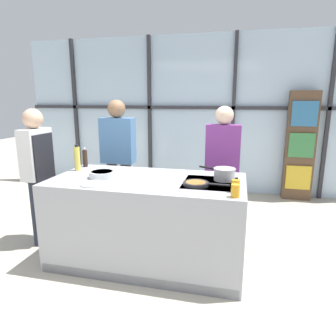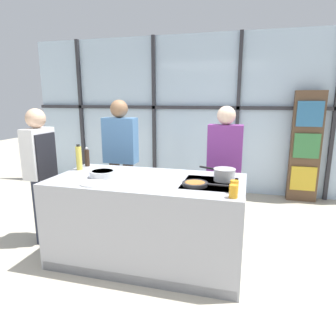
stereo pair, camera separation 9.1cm
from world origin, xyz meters
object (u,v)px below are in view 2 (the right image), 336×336
object	(u,v)px
chef	(41,168)
pepper_grinder	(87,157)
frying_pan	(196,184)
juice_glass_far	(234,187)
spectator_center_left	(224,163)
saucepan	(224,174)
white_plate	(93,183)
juice_glass_near	(233,191)
oil_bottle	(79,158)
spectator_far_left	(121,154)
mixing_bowl	(103,174)

from	to	relation	value
chef	pepper_grinder	bearing A→B (deg)	118.83
frying_pan	juice_glass_far	distance (m)	0.38
spectator_center_left	pepper_grinder	distance (m)	1.69
chef	frying_pan	xyz separation A→B (m)	(1.87, -0.24, 0.01)
spectator_center_left	frying_pan	xyz separation A→B (m)	(-0.18, -1.05, 0.00)
spectator_center_left	pepper_grinder	bearing A→B (deg)	19.43
spectator_center_left	pepper_grinder	xyz separation A→B (m)	(-1.59, -0.56, 0.09)
saucepan	white_plate	size ratio (longest dim) A/B	1.52
pepper_grinder	juice_glass_near	world-z (taller)	pepper_grinder
frying_pan	oil_bottle	distance (m)	1.44
saucepan	juice_glass_far	size ratio (longest dim) A/B	3.46
oil_bottle	pepper_grinder	xyz separation A→B (m)	(-0.01, 0.19, -0.03)
spectator_far_left	white_plate	world-z (taller)	spectator_far_left
white_plate	juice_glass_far	bearing A→B (deg)	3.17
spectator_center_left	juice_glass_near	size ratio (longest dim) A/B	14.73
pepper_grinder	juice_glass_far	distance (m)	1.87
frying_pan	pepper_grinder	bearing A→B (deg)	160.85
pepper_grinder	juice_glass_far	world-z (taller)	pepper_grinder
pepper_grinder	saucepan	bearing A→B (deg)	-8.24
oil_bottle	spectator_center_left	bearing A→B (deg)	25.52
mixing_bowl	juice_glass_far	xyz separation A→B (m)	(1.35, -0.18, 0.02)
spectator_far_left	juice_glass_near	size ratio (longest dim) A/B	15.39
spectator_center_left	oil_bottle	size ratio (longest dim) A/B	5.49
white_plate	oil_bottle	world-z (taller)	oil_bottle
white_plate	pepper_grinder	distance (m)	0.83
saucepan	oil_bottle	bearing A→B (deg)	178.40
frying_pan	saucepan	size ratio (longest dim) A/B	1.15
chef	juice_glass_near	xyz separation A→B (m)	(2.23, -0.50, 0.05)
spectator_far_left	mixing_bowl	distance (m)	1.02
saucepan	mixing_bowl	distance (m)	1.24
chef	juice_glass_far	xyz separation A→B (m)	(2.23, -0.36, 0.05)
pepper_grinder	juice_glass_near	bearing A→B (deg)	-23.10
oil_bottle	saucepan	bearing A→B (deg)	-1.60
saucepan	mixing_bowl	world-z (taller)	saucepan
chef	mixing_bowl	distance (m)	0.90
saucepan	juice_glass_near	world-z (taller)	saucepan
white_plate	juice_glass_far	size ratio (longest dim) A/B	2.28
spectator_far_left	oil_bottle	size ratio (longest dim) A/B	5.74
white_plate	saucepan	bearing A→B (deg)	20.54
frying_pan	oil_bottle	size ratio (longest dim) A/B	1.48
saucepan	spectator_center_left	bearing A→B (deg)	94.41
frying_pan	chef	bearing A→B (deg)	172.83
frying_pan	spectator_center_left	bearing A→B (deg)	80.45
chef	saucepan	xyz separation A→B (m)	(2.11, 0.02, 0.06)
spectator_far_left	saucepan	size ratio (longest dim) A/B	4.45
oil_bottle	juice_glass_far	distance (m)	1.81
chef	mixing_bowl	world-z (taller)	chef
chef	juice_glass_far	world-z (taller)	chef
mixing_bowl	pepper_grinder	bearing A→B (deg)	134.53
pepper_grinder	oil_bottle	bearing A→B (deg)	-87.04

